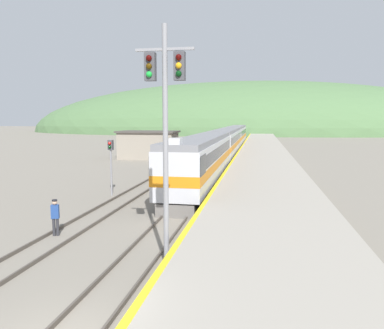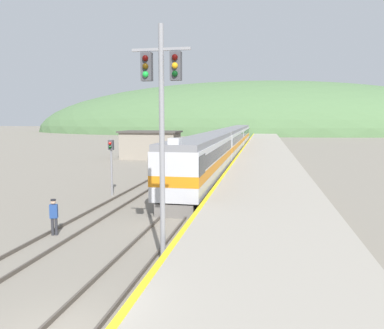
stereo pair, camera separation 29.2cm
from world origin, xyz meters
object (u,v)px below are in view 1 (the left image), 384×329
(carriage_second, at_px, (226,142))
(carriage_third, at_px, (237,135))
(signal_mast_main, at_px, (165,110))
(express_train_lead_car, at_px, (202,159))
(track_worker, at_px, (55,215))
(signal_post_siding, at_px, (111,156))

(carriage_second, distance_m, carriage_third, 23.42)
(carriage_third, xyz_separation_m, signal_mast_main, (1.18, -62.92, 3.65))
(express_train_lead_car, xyz_separation_m, signal_mast_main, (1.18, -16.69, 3.64))
(express_train_lead_car, xyz_separation_m, track_worker, (-4.91, -14.23, -1.26))
(express_train_lead_car, distance_m, signal_mast_main, 17.12)
(carriage_third, bearing_deg, signal_mast_main, -88.92)
(carriage_third, bearing_deg, track_worker, -94.64)
(express_train_lead_car, bearing_deg, carriage_third, 90.00)
(signal_post_siding, relative_size, track_worker, 2.32)
(signal_post_siding, distance_m, track_worker, 9.64)
(signal_mast_main, height_order, track_worker, signal_mast_main)
(express_train_lead_car, height_order, carriage_third, express_train_lead_car)
(carriage_third, bearing_deg, signal_post_siding, -96.62)
(carriage_third, height_order, signal_post_siding, carriage_third)
(signal_mast_main, bearing_deg, carriage_third, 91.08)
(signal_post_siding, bearing_deg, signal_mast_main, -59.03)
(carriage_third, distance_m, track_worker, 60.67)
(carriage_third, height_order, track_worker, carriage_third)
(express_train_lead_car, distance_m, carriage_third, 46.23)
(signal_mast_main, height_order, signal_post_siding, signal_mast_main)
(signal_mast_main, xyz_separation_m, track_worker, (-6.09, 2.46, -4.89))
(carriage_third, relative_size, track_worker, 12.70)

